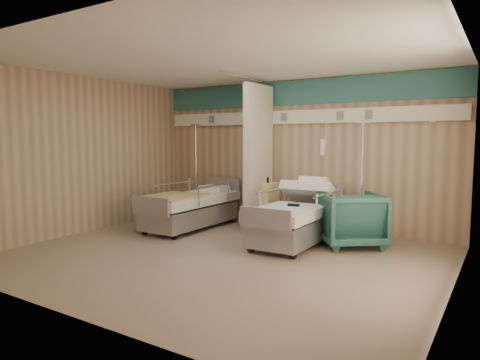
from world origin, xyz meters
name	(u,v)px	position (x,y,z in m)	size (l,w,h in m)	color
ground	(221,256)	(0.00, 0.00, 0.00)	(6.00, 5.00, 0.00)	#85745C
room_walls	(229,127)	(-0.03, 0.25, 1.86)	(6.04, 5.04, 2.82)	tan
bed_right	(297,224)	(0.60, 1.30, 0.32)	(1.00, 2.16, 0.63)	white
bed_left	(191,212)	(-1.60, 1.30, 0.32)	(1.00, 2.16, 0.63)	white
bedside_cabinet	(262,204)	(-0.55, 2.20, 0.42)	(0.50, 0.48, 0.85)	#F5E199
visitor_armchair	(351,219)	(1.39, 1.58, 0.43)	(0.92, 0.95, 0.86)	#205049
waffle_blanket	(350,190)	(1.39, 1.53, 0.90)	(0.67, 0.60, 0.08)	white
iv_stand_right	(360,216)	(1.40, 2.08, 0.40)	(0.35, 0.35, 1.97)	silver
iv_stand_left	(196,199)	(-2.18, 2.21, 0.41)	(0.36, 0.36, 2.00)	silver
call_remote	(294,205)	(0.61, 1.14, 0.65)	(0.18, 0.08, 0.04)	black
tan_blanket	(171,197)	(-1.67, 0.84, 0.65)	(0.91, 1.14, 0.04)	tan
toiletry_bag	(264,180)	(-0.52, 2.20, 0.91)	(0.21, 0.13, 0.11)	black
white_cup	(264,178)	(-0.60, 2.33, 0.92)	(0.09, 0.09, 0.13)	white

